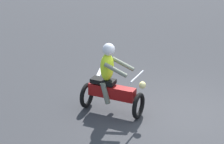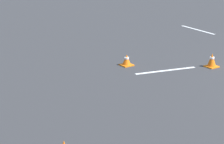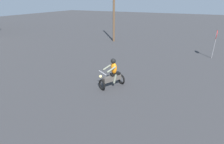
# 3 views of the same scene
# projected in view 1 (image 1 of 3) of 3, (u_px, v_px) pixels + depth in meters

# --- Properties ---
(ground_plane) EXTENTS (120.00, 120.00, 0.00)m
(ground_plane) POSITION_uv_depth(u_px,v_px,m) (188.00, 117.00, 9.84)
(ground_plane) COLOR #333335
(motorcycle_rider_foreground) EXTENTS (1.10, 1.54, 1.66)m
(motorcycle_rider_foreground) POSITION_uv_depth(u_px,v_px,m) (111.00, 83.00, 9.81)
(motorcycle_rider_foreground) COLOR black
(motorcycle_rider_foreground) RESTS_ON ground
(lane_stripe_sw) EXTENTS (1.78, 1.44, 0.01)m
(lane_stripe_sw) POSITION_uv_depth(u_px,v_px,m) (102.00, 68.00, 12.59)
(lane_stripe_sw) COLOR silver
(lane_stripe_sw) RESTS_ON ground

